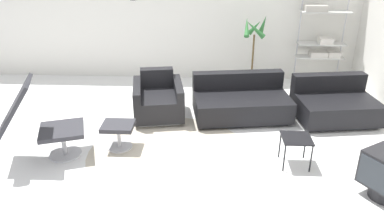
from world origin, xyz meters
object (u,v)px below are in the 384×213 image
Objects in this scene: side_table at (296,141)px; shelf_unit at (322,37)px; couch_low at (241,102)px; potted_plant at (253,62)px; lounge_chair at (25,112)px; armchair_red at (158,101)px; ottoman at (118,131)px; couch_second at (334,105)px.

side_table is 3.30m from shelf_unit.
potted_plant is at bearing -111.56° from couch_low.
armchair_red is (1.53, 1.43, -0.43)m from lounge_chair.
potted_plant is at bearing -164.88° from shelf_unit.
lounge_chair is 0.76× the size of couch_low.
armchair_red is at bearing -142.18° from potted_plant.
ottoman is 0.30× the size of potted_plant.
ottoman is 0.24× the size of shelf_unit.
armchair_red is at bearing -151.21° from shelf_unit.
couch_low is at bearing 98.89° from lounge_chair.
shelf_unit is (1.36, 0.37, 0.42)m from potted_plant.
ottoman is 0.44× the size of armchair_red.
potted_plant reaches higher than couch_second.
shelf_unit reaches higher than lounge_chair.
potted_plant is 0.79× the size of shelf_unit.
potted_plant is at bearing 112.15° from lounge_chair.
side_table is 0.27× the size of potted_plant.
ottoman is at bearing -141.72° from shelf_unit.
couch_second is 0.90× the size of potted_plant.
couch_second is at bearing -46.30° from potted_plant.
lounge_chair reaches higher than armchair_red.
couch_low is at bearing 112.69° from side_table.
couch_low is 1.23× the size of couch_second.
armchair_red is at bearing 144.86° from side_table.
armchair_red is at bearing -5.37° from couch_low.
shelf_unit is at bearing -102.78° from couch_second.
shelf_unit is (4.56, 3.10, 0.27)m from lounge_chair.
lounge_chair is 4.68m from couch_second.
armchair_red is 0.54× the size of shelf_unit.
potted_plant is at bearing -151.83° from armchair_red.
couch_second is at bearing 57.23° from side_table.
shelf_unit is at bearing -143.85° from couch_low.
couch_low is at bearing -135.96° from shelf_unit.
ottoman is (1.10, 0.36, -0.44)m from lounge_chair.
couch_second is at bearing -94.89° from shelf_unit.
armchair_red is 3.54m from shelf_unit.
couch_low is at bearing 32.01° from ottoman.
armchair_red is 0.75× the size of couch_second.
lounge_chair is at bearing -145.82° from shelf_unit.
couch_second reaches higher than ottoman.
side_table is 0.21× the size of shelf_unit.
lounge_chair is 3.53m from side_table.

